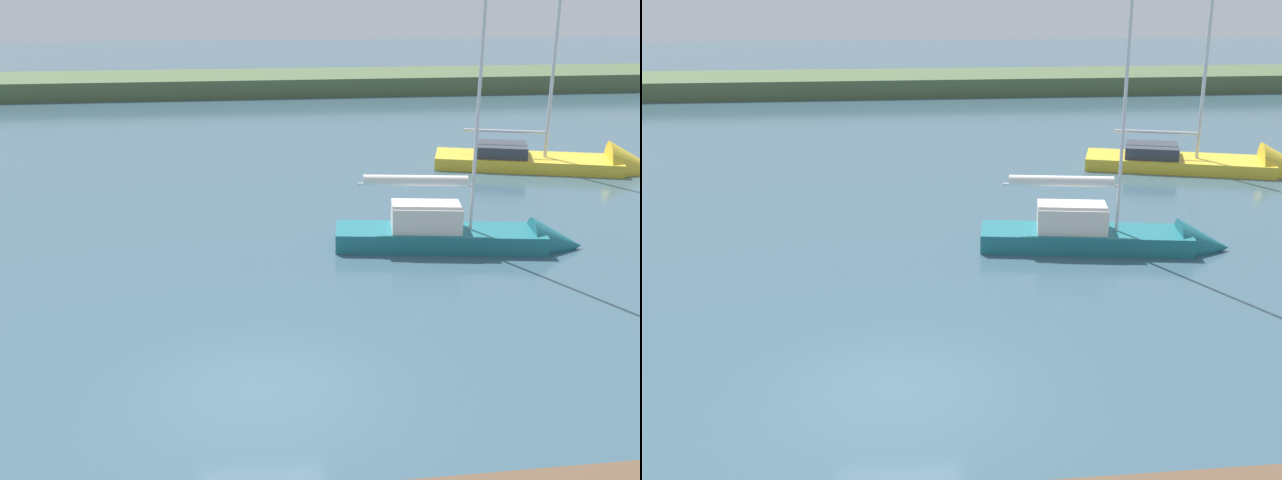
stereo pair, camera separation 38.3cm
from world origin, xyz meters
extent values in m
plane|color=#385666|center=(0.00, 0.00, 0.00)|extent=(200.00, 200.00, 0.00)
cube|color=#4C603D|center=(0.00, -42.24, 0.00)|extent=(180.00, 8.00, 2.40)
cube|color=#1E6B75|center=(-5.42, -7.35, 0.10)|extent=(5.95, 2.55, 0.85)
cone|color=#1E6B75|center=(-8.64, -6.78, 0.10)|extent=(1.65, 1.78, 1.56)
cube|color=silver|center=(-5.04, -7.42, 0.88)|extent=(2.08, 1.56, 0.71)
cylinder|color=silver|center=(-6.27, -7.20, 4.08)|extent=(0.09, 0.09, 7.12)
cylinder|color=silver|center=(-4.71, -7.48, 1.79)|extent=(3.13, 0.63, 0.07)
cylinder|color=silver|center=(-4.71, -7.48, 1.91)|extent=(2.85, 0.78, 0.28)
cube|color=gold|center=(-11.71, -16.46, 0.02)|extent=(7.62, 4.56, 0.91)
cube|color=#333842|center=(-10.71, -16.80, 0.72)|extent=(2.59, 2.53, 0.47)
cylinder|color=silver|center=(-12.38, -16.23, 5.16)|extent=(0.14, 0.14, 9.36)
cylinder|color=silver|center=(-10.83, -16.75, 1.47)|extent=(3.14, 1.15, 0.11)
camera|label=1|loc=(0.55, 12.04, 6.88)|focal=42.23mm
camera|label=2|loc=(0.17, 12.08, 6.88)|focal=42.23mm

